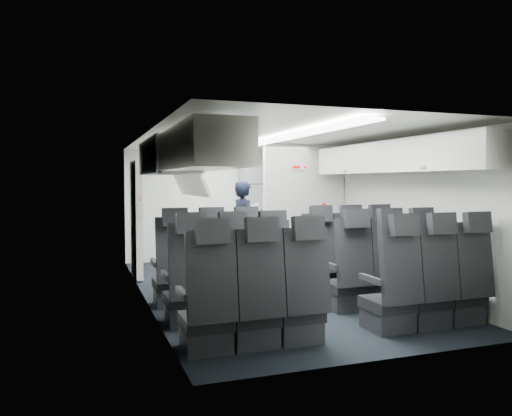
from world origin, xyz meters
TOP-DOWN VIEW (x-y plane):
  - cabin_shell at (0.00, 0.00)m, footprint 3.41×6.01m
  - seat_row_front at (-0.00, -0.53)m, footprint 3.33×0.56m
  - seat_row_mid at (-0.00, -1.43)m, footprint 3.33×0.56m
  - seat_row_rear at (-0.00, -2.33)m, footprint 3.33×0.56m
  - overhead_bin_left_rear at (-1.40, -2.00)m, footprint 0.53×1.80m
  - overhead_bin_left_front_open at (-1.44, -0.25)m, footprint 0.64×1.70m
  - overhead_bin_right_rear at (1.40, -2.00)m, footprint 0.53×1.80m
  - overhead_bin_right_front at (1.40, -0.25)m, footprint 0.53×1.70m
  - bulkhead_partition at (0.98, 0.80)m, footprint 1.40×0.15m
  - galley_unit at (0.95, 2.72)m, footprint 0.85×0.52m
  - boarding_door at (-1.64, 1.55)m, footprint 0.12×1.27m
  - flight_attendant at (0.15, 1.45)m, footprint 0.47×0.63m
  - carry_on_bag at (-1.39, -0.61)m, footprint 0.43×0.32m
  - papers at (0.34, 1.40)m, footprint 0.18×0.10m

SIDE VIEW (x-z plane):
  - seat_row_front at x=0.00m, z-range -0.21..1.02m
  - seat_row_mid at x=0.00m, z-range -0.21..1.02m
  - seat_row_rear at x=0.00m, z-range -0.21..1.02m
  - flight_attendant at x=0.15m, z-range 0.00..1.56m
  - galley_unit at x=0.95m, z-range 0.00..1.90m
  - boarding_door at x=-1.64m, z-range 0.02..1.88m
  - bulkhead_partition at x=0.98m, z-range 0.01..2.14m
  - papers at x=0.34m, z-range 1.03..1.16m
  - cabin_shell at x=0.00m, z-range 0.04..2.21m
  - overhead_bin_left_front_open at x=-1.44m, z-range 1.38..2.10m
  - carry_on_bag at x=-1.39m, z-range 1.69..1.94m
  - overhead_bin_right_front at x=1.40m, z-range 1.66..2.06m
  - overhead_bin_left_rear at x=-1.40m, z-range 1.66..2.06m
  - overhead_bin_right_rear at x=1.40m, z-range 1.66..2.06m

